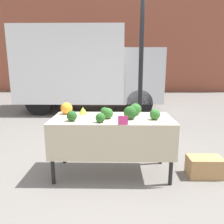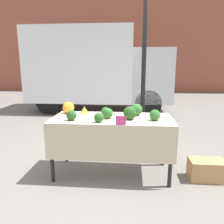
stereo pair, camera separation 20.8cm
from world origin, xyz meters
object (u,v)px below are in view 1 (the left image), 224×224
(price_sign, at_px, (123,120))
(parked_truck, at_px, (86,68))
(orange_cauliflower, at_px, (67,108))
(produce_crate, at_px, (205,167))

(price_sign, bearing_deg, parked_truck, 102.49)
(orange_cauliflower, xyz_separation_m, price_sign, (0.81, -0.58, -0.03))
(orange_cauliflower, relative_size, price_sign, 1.40)
(orange_cauliflower, bearing_deg, price_sign, -35.56)
(parked_truck, distance_m, price_sign, 5.04)
(produce_crate, bearing_deg, price_sign, -166.11)
(parked_truck, xyz_separation_m, orange_cauliflower, (0.27, -4.31, -0.52))
(price_sign, xyz_separation_m, produce_crate, (1.15, 0.29, -0.73))
(parked_truck, height_order, produce_crate, parked_truck)
(price_sign, bearing_deg, orange_cauliflower, 144.44)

